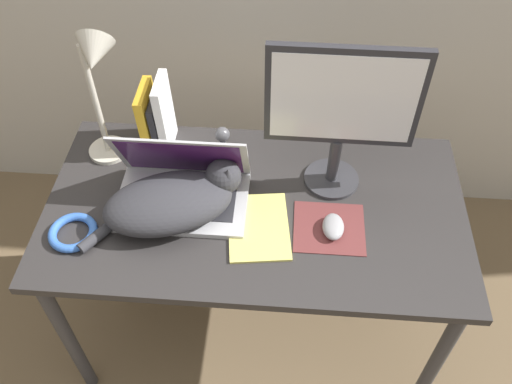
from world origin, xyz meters
TOP-DOWN VIEW (x-y plane):
  - desk at (0.00, 0.34)m, footprint 1.28×0.69m
  - laptop at (-0.22, 0.36)m, footprint 0.40×0.26m
  - cat at (-0.23, 0.29)m, footprint 0.46×0.34m
  - external_monitor at (0.23, 0.47)m, footprint 0.43×0.17m
  - mousepad at (0.22, 0.27)m, footprint 0.21×0.19m
  - computer_mouse at (0.23, 0.26)m, footprint 0.06×0.10m
  - book_row at (-0.34, 0.60)m, footprint 0.09×0.15m
  - desk_lamp at (-0.47, 0.51)m, footprint 0.17×0.17m
  - cable_coil at (-0.52, 0.19)m, footprint 0.14×0.14m
  - notepad at (0.02, 0.26)m, footprint 0.21×0.27m
  - webcam at (-0.13, 0.60)m, footprint 0.05×0.05m

SIDE VIEW (x-z plane):
  - desk at x=0.00m, z-range 0.28..1.01m
  - mousepad at x=0.22m, z-range 0.72..0.73m
  - notepad at x=0.02m, z-range 0.72..0.73m
  - cable_coil at x=-0.52m, z-range 0.72..0.75m
  - computer_mouse at x=0.23m, z-range 0.73..0.76m
  - webcam at x=-0.13m, z-range 0.73..0.81m
  - laptop at x=-0.22m, z-range 0.65..0.89m
  - cat at x=-0.23m, z-range 0.71..0.86m
  - book_row at x=-0.34m, z-range 0.71..0.97m
  - external_monitor at x=0.23m, z-range 0.77..1.26m
  - desk_lamp at x=-0.47m, z-range 0.81..1.29m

